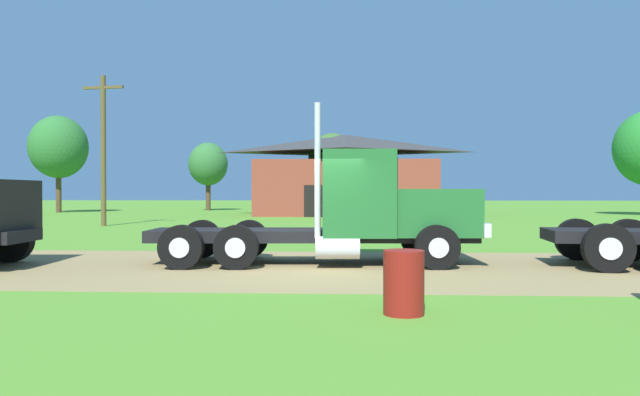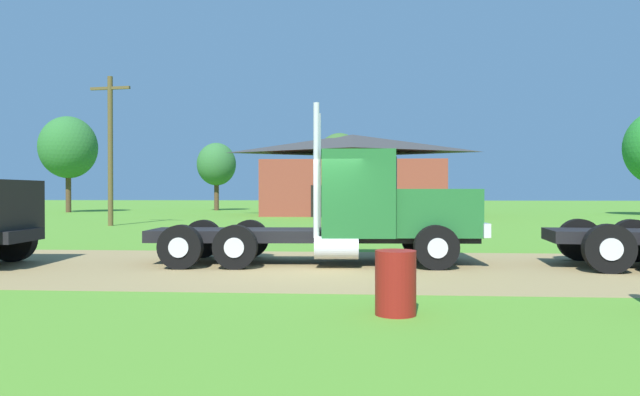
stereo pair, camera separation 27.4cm
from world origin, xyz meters
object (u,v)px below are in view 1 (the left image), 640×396
object	(u,v)px
steel_barrel	(404,282)
shed_building	(345,176)
truck_foreground_white	(361,212)
utility_pole_near	(103,146)

from	to	relation	value
steel_barrel	shed_building	world-z (taller)	shed_building
steel_barrel	shed_building	size ratio (longest dim) A/B	0.07
truck_foreground_white	steel_barrel	distance (m)	5.93
steel_barrel	utility_pole_near	bearing A→B (deg)	123.09
truck_foreground_white	shed_building	distance (m)	28.80
steel_barrel	utility_pole_near	size ratio (longest dim) A/B	0.12
steel_barrel	shed_building	distance (m)	34.70
shed_building	utility_pole_near	xyz separation A→B (m)	(-12.22, -14.13, 1.19)
truck_foreground_white	steel_barrel	xyz separation A→B (m)	(0.51, -5.85, -0.81)
truck_foreground_white	steel_barrel	world-z (taller)	truck_foreground_white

